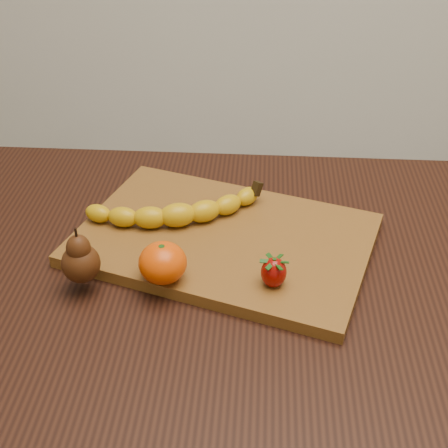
# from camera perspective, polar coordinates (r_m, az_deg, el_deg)

# --- Properties ---
(table) EXTENTS (1.00, 0.70, 0.76)m
(table) POSITION_cam_1_polar(r_m,az_deg,el_deg) (1.03, -4.30, -7.52)
(table) COLOR black
(table) RESTS_ON ground
(cutting_board) EXTENTS (0.52, 0.42, 0.02)m
(cutting_board) POSITION_cam_1_polar(r_m,az_deg,el_deg) (0.99, 0.00, -1.43)
(cutting_board) COLOR brown
(cutting_board) RESTS_ON table
(banana) EXTENTS (0.26, 0.13, 0.04)m
(banana) POSITION_cam_1_polar(r_m,az_deg,el_deg) (1.00, -4.26, 0.82)
(banana) COLOR #D3A309
(banana) RESTS_ON cutting_board
(pear) EXTENTS (0.06, 0.06, 0.09)m
(pear) POSITION_cam_1_polar(r_m,az_deg,el_deg) (0.89, -13.07, -2.74)
(pear) COLOR #44200B
(pear) RESTS_ON cutting_board
(mandarin) EXTENTS (0.07, 0.07, 0.06)m
(mandarin) POSITION_cam_1_polar(r_m,az_deg,el_deg) (0.88, -5.63, -3.55)
(mandarin) COLOR #E64702
(mandarin) RESTS_ON cutting_board
(strawberry) EXTENTS (0.04, 0.04, 0.05)m
(strawberry) POSITION_cam_1_polar(r_m,az_deg,el_deg) (0.88, 4.57, -4.34)
(strawberry) COLOR #8F0803
(strawberry) RESTS_ON cutting_board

